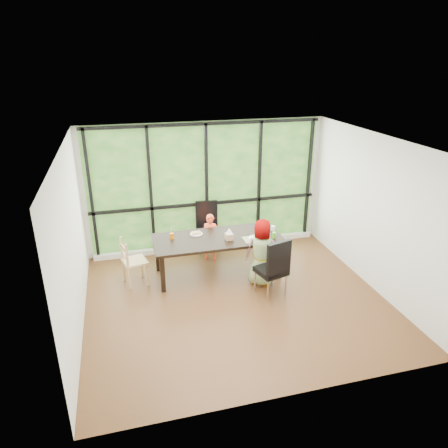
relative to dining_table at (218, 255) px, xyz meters
The scene contains 23 objects.
ground 1.06m from the dining_table, 85.70° to the right, with size 5.00×5.00×0.00m, color black.
back_wall 1.60m from the dining_table, 86.65° to the left, with size 5.00×5.00×0.00m, color silver.
foliage_backdrop 1.58m from the dining_table, 86.60° to the left, with size 4.80×0.02×2.65m, color #20471A.
window_mullions 1.55m from the dining_table, 86.49° to the left, with size 4.80×0.06×2.65m, color black, non-canonical shape.
window_sill 1.21m from the dining_table, 86.37° to the left, with size 4.80×0.12×0.10m, color silver.
dining_table is the anchor object (origin of this frame).
chair_window_leather 0.97m from the dining_table, 88.13° to the left, with size 0.46×0.46×1.08m, color black.
chair_interior_leather 1.21m from the dining_table, 53.77° to the right, with size 0.46×0.46×1.08m, color black.
chair_end_beech 1.54m from the dining_table, behind, with size 0.42×0.40×0.90m, color tan.
child_toddler 0.62m from the dining_table, 90.00° to the left, with size 0.36×0.23×0.97m, color #F74C28.
child_older 0.94m from the dining_table, 38.74° to the right, with size 0.61×0.40×1.25m, color slate.
placemat 0.78m from the dining_table, 21.36° to the right, with size 0.40×0.29×0.01m, color tan.
plate_far 0.57m from the dining_table, 145.65° to the left, with size 0.23×0.23×0.01m, color white.
plate_near 0.80m from the dining_table, 18.56° to the right, with size 0.26×0.26×0.02m, color white.
orange_cup 0.95m from the dining_table, 169.06° to the left, with size 0.07×0.07×0.11m, color orange.
green_cup 1.13m from the dining_table, 16.41° to the right, with size 0.07×0.07×0.12m, color #57C927.
white_mug 1.20m from the dining_table, ahead, with size 0.09×0.09×0.09m, color white.
tissue_box 0.49m from the dining_table, 37.18° to the right, with size 0.14×0.14×0.12m, color tan.
crepe_rolls_far 0.59m from the dining_table, 145.65° to the left, with size 0.20×0.12×0.04m, color tan, non-canonical shape.
crepe_rolls_near 0.81m from the dining_table, 18.56° to the right, with size 0.05×0.12×0.04m, color tan, non-canonical shape.
straw_white 0.99m from the dining_table, 169.06° to the left, with size 0.01×0.01×0.20m, color white.
straw_pink 1.17m from the dining_table, 16.41° to the right, with size 0.01×0.01×0.20m, color pink.
tissue 0.60m from the dining_table, 37.18° to the right, with size 0.12×0.12×0.11m, color white.
Camera 1 is at (-1.75, -5.83, 3.91)m, focal length 33.15 mm.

